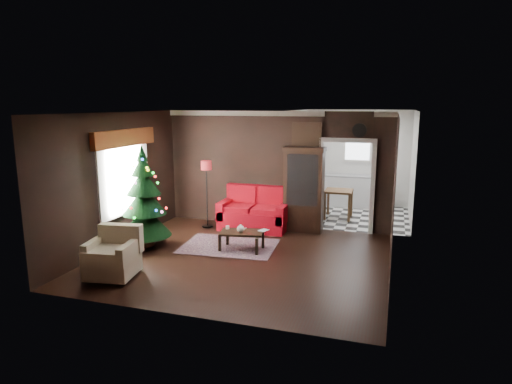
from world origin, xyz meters
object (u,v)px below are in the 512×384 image
(wall_clock, at_px, (360,130))
(kitchen_table, at_px, (338,204))
(curio_cabinet, at_px, (304,191))
(floor_lamp, at_px, (207,194))
(christmas_tree, at_px, (144,198))
(armchair, at_px, (112,252))
(coffee_table, at_px, (242,240))
(loveseat, at_px, (254,209))
(teapot, at_px, (241,229))

(wall_clock, xyz_separation_m, kitchen_table, (-0.55, 1.25, -2.00))
(curio_cabinet, bearing_deg, floor_lamp, -168.83)
(curio_cabinet, bearing_deg, christmas_tree, -143.53)
(christmas_tree, distance_m, armchair, 1.82)
(coffee_table, height_order, kitchen_table, kitchen_table)
(loveseat, distance_m, curio_cabinet, 1.25)
(armchair, bearing_deg, coffee_table, 41.96)
(kitchen_table, bearing_deg, loveseat, -137.49)
(floor_lamp, height_order, coffee_table, floor_lamp)
(christmas_tree, relative_size, kitchen_table, 2.75)
(christmas_tree, xyz_separation_m, coffee_table, (2.01, 0.37, -0.85))
(christmas_tree, relative_size, coffee_table, 2.40)
(coffee_table, relative_size, teapot, 4.99)
(curio_cabinet, distance_m, kitchen_table, 1.67)
(christmas_tree, distance_m, kitchen_table, 5.12)
(loveseat, distance_m, floor_lamp, 1.20)
(loveseat, xyz_separation_m, kitchen_table, (1.80, 1.65, -0.12))
(floor_lamp, relative_size, armchair, 1.95)
(wall_clock, relative_size, kitchen_table, 0.43)
(loveseat, bearing_deg, floor_lamp, -168.49)
(christmas_tree, xyz_separation_m, armchair, (0.36, -1.68, -0.59))
(floor_lamp, distance_m, kitchen_table, 3.51)
(curio_cabinet, height_order, coffee_table, curio_cabinet)
(armchair, xyz_separation_m, kitchen_table, (3.23, 5.28, -0.08))
(kitchen_table, bearing_deg, coffee_table, -115.98)
(christmas_tree, bearing_deg, coffee_table, 10.37)
(curio_cabinet, distance_m, floor_lamp, 2.32)
(curio_cabinet, height_order, kitchen_table, curio_cabinet)
(curio_cabinet, relative_size, christmas_tree, 0.92)
(armchair, bearing_deg, wall_clock, 37.73)
(wall_clock, height_order, kitchen_table, wall_clock)
(teapot, bearing_deg, curio_cabinet, 63.88)
(loveseat, bearing_deg, coffee_table, -81.89)
(armchair, relative_size, teapot, 4.82)
(floor_lamp, relative_size, christmas_tree, 0.78)
(loveseat, distance_m, coffee_table, 1.62)
(loveseat, height_order, kitchen_table, loveseat)
(armchair, bearing_deg, floor_lamp, 75.82)
(floor_lamp, height_order, wall_clock, wall_clock)
(curio_cabinet, relative_size, wall_clock, 5.94)
(loveseat, xyz_separation_m, armchair, (-1.43, -3.63, -0.04))
(curio_cabinet, relative_size, teapot, 11.05)
(loveseat, distance_m, christmas_tree, 2.70)
(floor_lamp, relative_size, wall_clock, 5.04)
(wall_clock, bearing_deg, floor_lamp, -169.74)
(armchair, distance_m, kitchen_table, 6.19)
(teapot, xyz_separation_m, wall_clock, (2.12, 2.06, 1.90))
(wall_clock, bearing_deg, coffee_table, -137.00)
(curio_cabinet, relative_size, kitchen_table, 2.53)
(floor_lamp, distance_m, coffee_table, 2.01)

